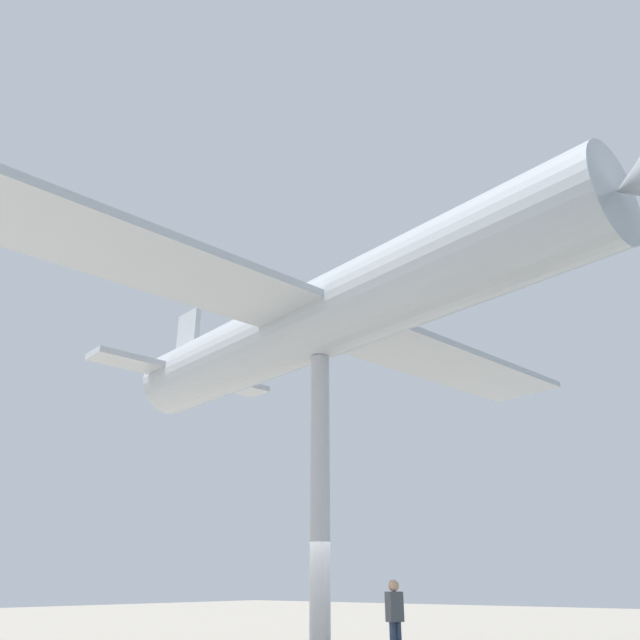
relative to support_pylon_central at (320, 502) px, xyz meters
name	(u,v)px	position (x,y,z in m)	size (l,w,h in m)	color
support_pylon_central	(320,502)	(0.00, 0.00, 0.00)	(0.43, 0.43, 6.61)	#B7B7BC
suspended_airplane	(327,317)	(0.04, 0.24, 4.27)	(18.72, 15.92, 3.20)	#B2B7BC
visitor_person	(395,614)	(-3.05, -0.15, -2.27)	(0.45, 0.34, 1.78)	#2D3D56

